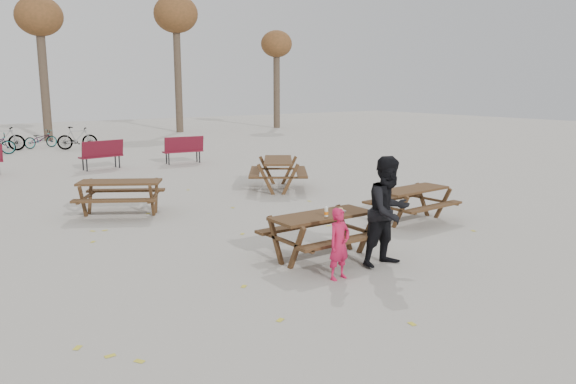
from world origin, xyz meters
TOP-DOWN VIEW (x-y plane):
  - ground at (0.00, 0.00)m, footprint 80.00×80.00m
  - main_picnic_table at (0.00, 0.00)m, footprint 1.80×1.45m
  - food_tray at (0.33, -0.08)m, footprint 0.18×0.11m
  - bread_roll at (0.33, -0.08)m, footprint 0.14×0.06m
  - soda_bottle at (-0.05, -0.17)m, footprint 0.07×0.07m
  - child at (-0.43, -0.96)m, footprint 0.43×0.30m
  - adult at (0.66, -0.90)m, footprint 0.89×0.70m
  - picnic_table_east at (3.24, 0.93)m, footprint 1.77×1.45m
  - picnic_table_north at (-1.70, 5.21)m, footprint 2.31×2.19m
  - picnic_table_far at (3.05, 5.80)m, footprint 2.43×2.53m
  - park_bench_row at (-1.49, 12.55)m, footprint 10.22×1.77m
  - bicycle_row at (-1.87, 20.09)m, footprint 7.63×2.64m
  - tree_row at (0.90, 25.15)m, footprint 32.17×3.52m
  - fallen_leaves at (0.50, 2.50)m, footprint 11.00×11.00m

SIDE VIEW (x-z plane):
  - ground at x=0.00m, z-range 0.00..0.00m
  - fallen_leaves at x=0.50m, z-range 0.00..0.01m
  - picnic_table_east at x=3.24m, z-range 0.00..0.73m
  - picnic_table_north at x=-1.70m, z-range 0.00..0.78m
  - picnic_table_far at x=3.05m, z-range 0.00..0.85m
  - bicycle_row at x=-1.87m, z-range -0.07..1.05m
  - park_bench_row at x=-1.49m, z-range 0.00..1.03m
  - child at x=-0.43m, z-range 0.00..1.11m
  - main_picnic_table at x=0.00m, z-range 0.20..0.97m
  - food_tray at x=0.33m, z-range 0.78..0.81m
  - bread_roll at x=0.33m, z-range 0.81..0.86m
  - soda_bottle at x=-0.05m, z-range 0.76..0.93m
  - adult at x=0.66m, z-range 0.00..1.81m
  - tree_row at x=0.90m, z-range 2.06..10.32m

